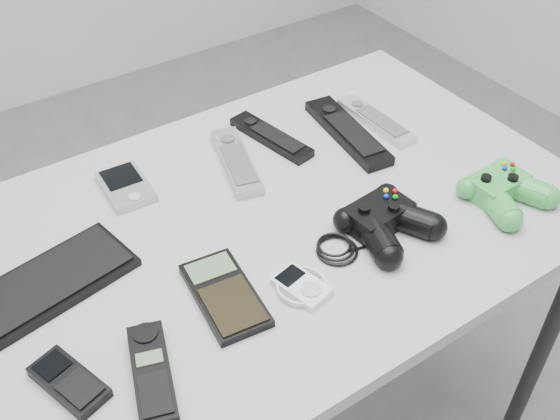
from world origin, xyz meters
TOP-DOWN VIEW (x-y plane):
  - floor at (0.00, 0.00)m, footprint 3.50×3.50m
  - desk at (-0.00, -0.10)m, footprint 1.10×0.70m
  - pda_keyboard at (-0.39, -0.05)m, footprint 0.30×0.17m
  - pda at (-0.18, 0.10)m, footprint 0.08×0.12m
  - remote_silver_a at (0.02, 0.06)m, footprint 0.10×0.21m
  - remote_black_a at (0.12, 0.09)m, footprint 0.08×0.20m
  - remote_black_b at (0.25, 0.01)m, footprint 0.09×0.25m
  - remote_silver_b at (0.33, 0.02)m, footprint 0.05×0.19m
  - mobile_phone at (-0.41, -0.23)m, footprint 0.08×0.13m
  - cordless_handset at (-0.31, -0.28)m, footprint 0.10×0.17m
  - calculator at (-0.16, -0.22)m, footprint 0.10×0.18m
  - mp3_player at (-0.06, -0.26)m, footprint 0.10×0.10m
  - controller_black at (0.13, -0.23)m, footprint 0.27×0.18m
  - controller_green at (0.36, -0.29)m, footprint 0.15×0.16m

SIDE VIEW (x-z plane):
  - floor at x=0.00m, z-range 0.00..0.00m
  - desk at x=0.00m, z-range 0.30..1.04m
  - mp3_player at x=-0.06m, z-range 0.73..0.75m
  - calculator at x=-0.16m, z-range 0.73..0.75m
  - pda_keyboard at x=-0.39m, z-range 0.73..0.75m
  - pda at x=-0.18m, z-range 0.73..0.75m
  - remote_black_a at x=0.12m, z-range 0.73..0.75m
  - mobile_phone at x=-0.41m, z-range 0.73..0.75m
  - remote_silver_b at x=0.33m, z-range 0.73..0.75m
  - remote_silver_a at x=0.02m, z-range 0.73..0.76m
  - remote_black_b at x=0.25m, z-range 0.73..0.76m
  - cordless_handset at x=-0.31m, z-range 0.73..0.76m
  - controller_green at x=0.36m, z-range 0.73..0.78m
  - controller_black at x=0.13m, z-range 0.73..0.78m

